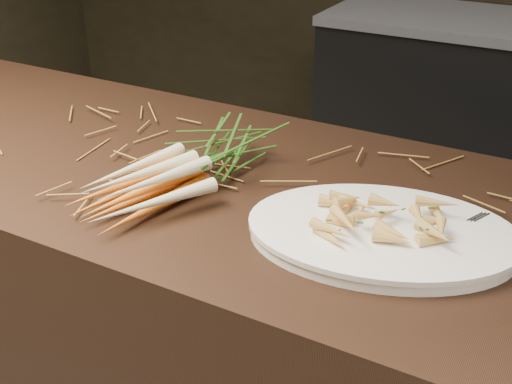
{
  "coord_description": "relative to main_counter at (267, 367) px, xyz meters",
  "views": [
    {
      "loc": [
        0.49,
        -0.65,
        1.47
      ],
      "look_at": [
        0.04,
        0.18,
        0.96
      ],
      "focal_mm": 45.0,
      "sensor_mm": 36.0,
      "label": 1
    }
  ],
  "objects": [
    {
      "name": "roasted_veg_heap",
      "position": [
        0.25,
        -0.08,
        0.5
      ],
      "size": [
        0.25,
        0.21,
        0.05
      ],
      "primitive_type": null,
      "rotation": [
        0.0,
        0.0,
        0.29
      ],
      "color": "gold",
      "rests_on": "serving_platter"
    },
    {
      "name": "serving_fork",
      "position": [
        0.4,
        -0.05,
        0.47
      ],
      "size": [
        0.08,
        0.16,
        0.0
      ],
      "primitive_type": "cube",
      "rotation": [
        0.0,
        0.0,
        -0.41
      ],
      "color": "silver",
      "rests_on": "serving_platter"
    },
    {
      "name": "main_counter",
      "position": [
        0.0,
        0.0,
        0.0
      ],
      "size": [
        2.4,
        0.7,
        0.9
      ],
      "primitive_type": "cube",
      "color": "black",
      "rests_on": "ground"
    },
    {
      "name": "root_veg_bunch",
      "position": [
        -0.13,
        -0.05,
        0.49
      ],
      "size": [
        0.26,
        0.48,
        0.09
      ],
      "rotation": [
        0.0,
        0.0,
        -0.3
      ],
      "color": "orange",
      "rests_on": "main_counter"
    },
    {
      "name": "serving_platter",
      "position": [
        0.25,
        -0.08,
        0.46
      ],
      "size": [
        0.5,
        0.4,
        0.02
      ],
      "primitive_type": null,
      "rotation": [
        0.0,
        0.0,
        0.29
      ],
      "color": "white",
      "rests_on": "main_counter"
    },
    {
      "name": "straw_bedding",
      "position": [
        0.0,
        0.0,
        0.46
      ],
      "size": [
        1.4,
        0.6,
        0.02
      ],
      "primitive_type": null,
      "color": "olive",
      "rests_on": "main_counter"
    }
  ]
}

